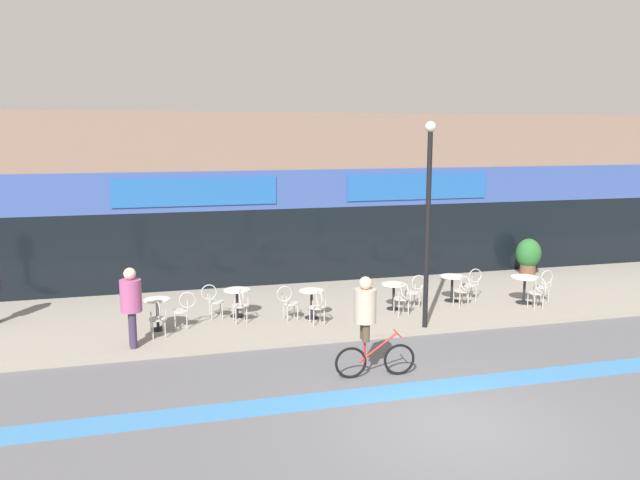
{
  "coord_description": "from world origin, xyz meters",
  "views": [
    {
      "loc": [
        -4.76,
        -8.89,
        4.85
      ],
      "look_at": [
        -0.51,
        7.11,
        2.0
      ],
      "focal_mm": 35.0,
      "sensor_mm": 36.0,
      "label": 1
    }
  ],
  "objects_px": {
    "bistro_table_3": "(394,291)",
    "lamp_post": "(428,210)",
    "cafe_chair_3_near": "(403,296)",
    "pedestrian_near_end": "(131,300)",
    "cyclist_0": "(367,318)",
    "bistro_table_5": "(525,284)",
    "bistro_table_1": "(237,297)",
    "cafe_chair_3_side": "(415,289)",
    "planter_pot": "(528,255)",
    "cafe_chair_0_side": "(184,307)",
    "cafe_chair_4_side": "(472,282)",
    "cafe_chair_0_near": "(158,316)",
    "cafe_chair_5_near": "(538,290)",
    "bistro_table_0": "(157,308)",
    "cafe_chair_1_side": "(213,299)",
    "cafe_chair_2_near": "(318,305)",
    "cafe_chair_1_near": "(241,303)",
    "cafe_chair_2_side": "(288,300)",
    "bistro_table_2": "(312,298)",
    "bistro_table_4": "(452,283)",
    "cafe_chair_5_side": "(544,284)",
    "cafe_chair_4_near": "(463,289)"
  },
  "relations": [
    {
      "from": "bistro_table_3",
      "to": "bistro_table_5",
      "type": "height_order",
      "value": "bistro_table_5"
    },
    {
      "from": "cafe_chair_4_near",
      "to": "lamp_post",
      "type": "relative_size",
      "value": 0.18
    },
    {
      "from": "cafe_chair_1_side",
      "to": "cafe_chair_5_side",
      "type": "height_order",
      "value": "same"
    },
    {
      "from": "bistro_table_3",
      "to": "lamp_post",
      "type": "bearing_deg",
      "value": -84.37
    },
    {
      "from": "cyclist_0",
      "to": "cafe_chair_0_near",
      "type": "bearing_deg",
      "value": 145.65
    },
    {
      "from": "cafe_chair_1_side",
      "to": "cafe_chair_3_side",
      "type": "height_order",
      "value": "same"
    },
    {
      "from": "cafe_chair_2_side",
      "to": "planter_pot",
      "type": "distance_m",
      "value": 9.43
    },
    {
      "from": "cafe_chair_2_near",
      "to": "cafe_chair_0_near",
      "type": "bearing_deg",
      "value": 83.57
    },
    {
      "from": "bistro_table_1",
      "to": "bistro_table_4",
      "type": "height_order",
      "value": "bistro_table_4"
    },
    {
      "from": "cafe_chair_1_side",
      "to": "cafe_chair_3_near",
      "type": "xyz_separation_m",
      "value": [
        4.83,
        -1.04,
        0.0
      ]
    },
    {
      "from": "bistro_table_1",
      "to": "cafe_chair_2_side",
      "type": "height_order",
      "value": "cafe_chair_2_side"
    },
    {
      "from": "pedestrian_near_end",
      "to": "bistro_table_4",
      "type": "bearing_deg",
      "value": 3.88
    },
    {
      "from": "pedestrian_near_end",
      "to": "bistro_table_3",
      "type": "bearing_deg",
      "value": 4.12
    },
    {
      "from": "cyclist_0",
      "to": "lamp_post",
      "type": "bearing_deg",
      "value": 49.95
    },
    {
      "from": "bistro_table_4",
      "to": "cafe_chair_0_near",
      "type": "xyz_separation_m",
      "value": [
        -8.1,
        -1.19,
        -0.01
      ]
    },
    {
      "from": "cafe_chair_0_near",
      "to": "cafe_chair_2_side",
      "type": "bearing_deg",
      "value": -87.72
    },
    {
      "from": "cafe_chair_1_near",
      "to": "cyclist_0",
      "type": "relative_size",
      "value": 0.43
    },
    {
      "from": "bistro_table_3",
      "to": "cafe_chair_3_near",
      "type": "distance_m",
      "value": 0.63
    },
    {
      "from": "bistro_table_5",
      "to": "pedestrian_near_end",
      "type": "xyz_separation_m",
      "value": [
        -10.53,
        -0.99,
        0.53
      ]
    },
    {
      "from": "cafe_chair_2_side",
      "to": "cafe_chair_0_near",
      "type": "bearing_deg",
      "value": -175.66
    },
    {
      "from": "cafe_chair_4_near",
      "to": "lamp_post",
      "type": "xyz_separation_m",
      "value": [
        -1.75,
        -1.4,
        2.38
      ]
    },
    {
      "from": "cyclist_0",
      "to": "bistro_table_5",
      "type": "bearing_deg",
      "value": 36.24
    },
    {
      "from": "bistro_table_1",
      "to": "bistro_table_3",
      "type": "relative_size",
      "value": 1.02
    },
    {
      "from": "cafe_chair_1_side",
      "to": "cafe_chair_2_near",
      "type": "distance_m",
      "value": 2.78
    },
    {
      "from": "bistro_table_1",
      "to": "cafe_chair_1_near",
      "type": "bearing_deg",
      "value": -89.29
    },
    {
      "from": "cyclist_0",
      "to": "cafe_chair_4_near",
      "type": "bearing_deg",
      "value": 47.17
    },
    {
      "from": "cafe_chair_0_side",
      "to": "cafe_chair_3_near",
      "type": "bearing_deg",
      "value": 177.72
    },
    {
      "from": "lamp_post",
      "to": "cafe_chair_3_near",
      "type": "bearing_deg",
      "value": 98.5
    },
    {
      "from": "bistro_table_0",
      "to": "cyclist_0",
      "type": "xyz_separation_m",
      "value": [
        4.03,
        -3.85,
        0.56
      ]
    },
    {
      "from": "cafe_chair_1_near",
      "to": "bistro_table_5",
      "type": "bearing_deg",
      "value": -97.03
    },
    {
      "from": "cafe_chair_2_near",
      "to": "cyclist_0",
      "type": "height_order",
      "value": "cyclist_0"
    },
    {
      "from": "cafe_chair_0_side",
      "to": "cafe_chair_5_near",
      "type": "bearing_deg",
      "value": 177.11
    },
    {
      "from": "bistro_table_4",
      "to": "cafe_chair_2_near",
      "type": "xyz_separation_m",
      "value": [
        -4.25,
        -1.2,
        -0.01
      ]
    },
    {
      "from": "bistro_table_0",
      "to": "cafe_chair_3_side",
      "type": "relative_size",
      "value": 0.85
    },
    {
      "from": "planter_pot",
      "to": "cafe_chair_1_side",
      "type": "bearing_deg",
      "value": -167.55
    },
    {
      "from": "cafe_chair_3_near",
      "to": "cafe_chair_1_side",
      "type": "bearing_deg",
      "value": 71.91
    },
    {
      "from": "cafe_chair_0_near",
      "to": "pedestrian_near_end",
      "type": "xyz_separation_m",
      "value": [
        -0.56,
        -0.51,
        0.56
      ]
    },
    {
      "from": "cafe_chair_3_near",
      "to": "pedestrian_near_end",
      "type": "relative_size",
      "value": 0.5
    },
    {
      "from": "cafe_chair_4_near",
      "to": "cafe_chair_5_side",
      "type": "distance_m",
      "value": 2.48
    },
    {
      "from": "bistro_table_1",
      "to": "cafe_chair_3_side",
      "type": "distance_m",
      "value": 4.83
    },
    {
      "from": "pedestrian_near_end",
      "to": "bistro_table_1",
      "type": "bearing_deg",
      "value": 27.44
    },
    {
      "from": "bistro_table_1",
      "to": "bistro_table_2",
      "type": "relative_size",
      "value": 0.97
    },
    {
      "from": "cafe_chair_3_side",
      "to": "bistro_table_1",
      "type": "bearing_deg",
      "value": -9.37
    },
    {
      "from": "bistro_table_0",
      "to": "bistro_table_2",
      "type": "xyz_separation_m",
      "value": [
        3.85,
        -0.01,
        -0.02
      ]
    },
    {
      "from": "cafe_chair_0_side",
      "to": "cafe_chair_4_side",
      "type": "relative_size",
      "value": 1.0
    },
    {
      "from": "planter_pot",
      "to": "cyclist_0",
      "type": "height_order",
      "value": "cyclist_0"
    },
    {
      "from": "pedestrian_near_end",
      "to": "planter_pot",
      "type": "bearing_deg",
      "value": 10.83
    },
    {
      "from": "bistro_table_1",
      "to": "cafe_chair_3_near",
      "type": "distance_m",
      "value": 4.33
    },
    {
      "from": "cafe_chair_3_side",
      "to": "lamp_post",
      "type": "xyz_separation_m",
      "value": [
        -0.46,
        -1.69,
        2.38
      ]
    },
    {
      "from": "cafe_chair_1_side",
      "to": "planter_pot",
      "type": "xyz_separation_m",
      "value": [
        10.77,
        2.38,
        0.14
      ]
    }
  ]
}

